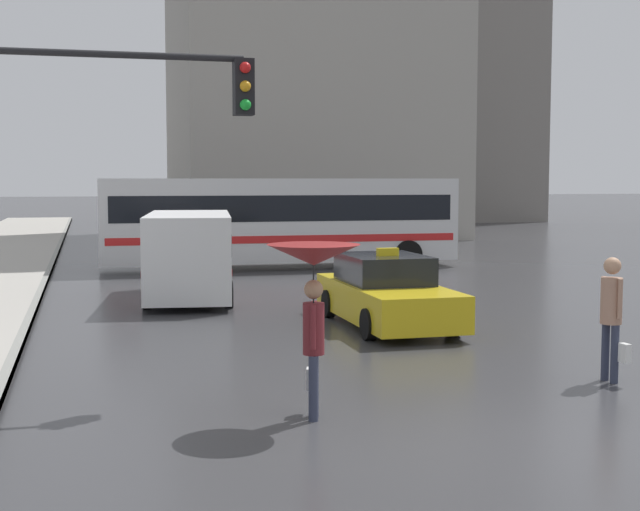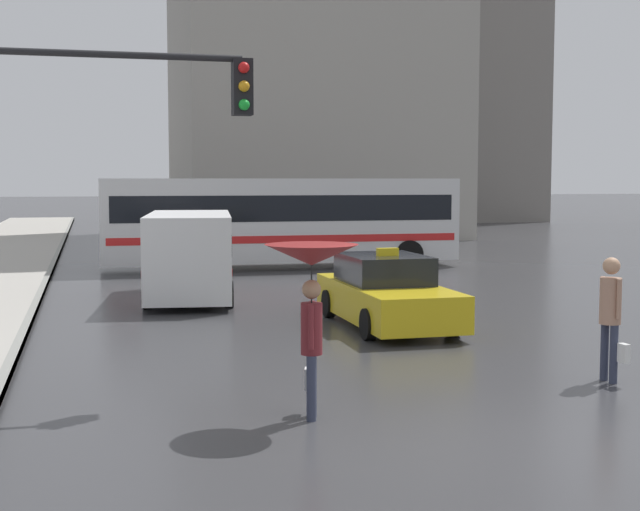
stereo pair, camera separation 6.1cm
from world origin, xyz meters
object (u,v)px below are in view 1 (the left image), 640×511
at_px(taxi, 386,294).
at_px(city_bus, 280,218).
at_px(pedestrian_with_umbrella, 314,273).
at_px(ambulance_van, 189,252).
at_px(traffic_light, 85,140).
at_px(pedestrian_man, 612,309).

height_order(taxi, city_bus, city_bus).
distance_m(taxi, pedestrian_with_umbrella, 7.41).
xyz_separation_m(ambulance_van, pedestrian_with_umbrella, (0.28, -11.60, 0.65)).
height_order(ambulance_van, city_bus, city_bus).
xyz_separation_m(city_bus, pedestrian_with_umbrella, (-3.58, -18.82, 0.16)).
distance_m(taxi, city_bus, 12.30).
xyz_separation_m(pedestrian_with_umbrella, traffic_light, (-2.72, 2.06, 1.70)).
xyz_separation_m(ambulance_van, traffic_light, (-2.45, -9.54, 2.36)).
bearing_deg(pedestrian_with_umbrella, traffic_light, 69.16).
bearing_deg(ambulance_van, pedestrian_man, 122.89).
xyz_separation_m(city_bus, pedestrian_man, (1.21, -17.94, -0.59)).
bearing_deg(pedestrian_with_umbrella, city_bus, 5.44).
relative_size(ambulance_van, city_bus, 0.45).
relative_size(city_bus, traffic_light, 2.38).
distance_m(city_bus, pedestrian_man, 17.99).
relative_size(ambulance_van, pedestrian_with_umbrella, 2.41).
distance_m(taxi, traffic_light, 8.00).
bearing_deg(traffic_light, city_bus, 69.38).
bearing_deg(taxi, traffic_light, 37.22).
bearing_deg(traffic_light, pedestrian_man, -8.95).
bearing_deg(pedestrian_man, taxi, -168.76).
relative_size(taxi, traffic_light, 0.92).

